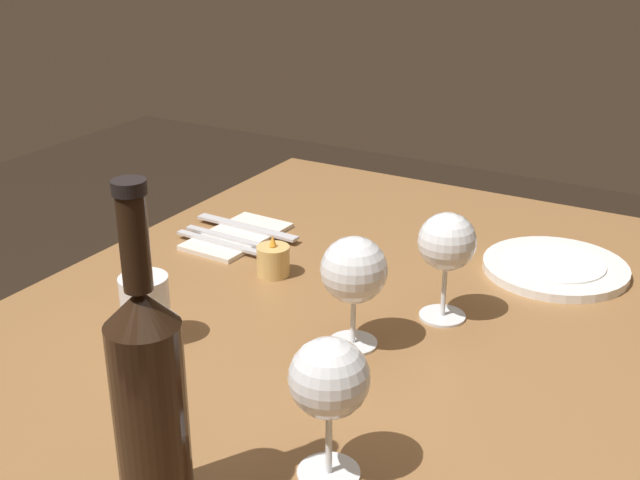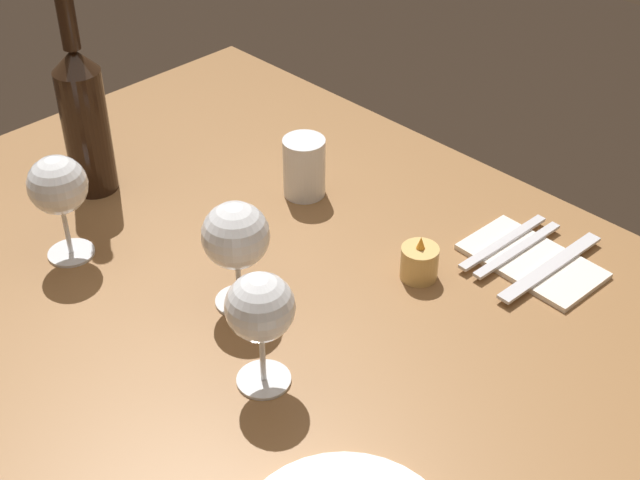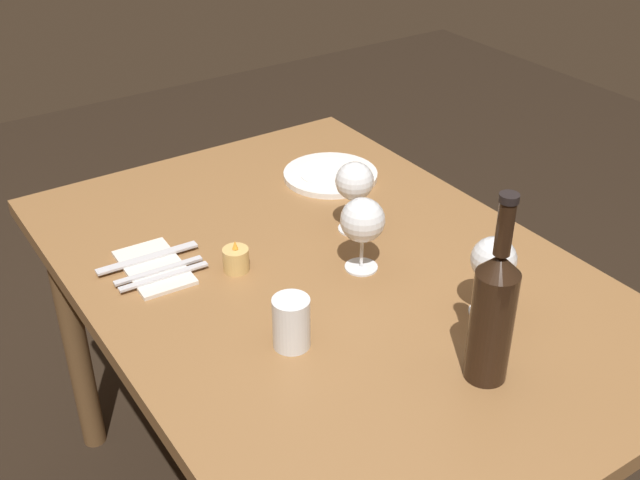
% 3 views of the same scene
% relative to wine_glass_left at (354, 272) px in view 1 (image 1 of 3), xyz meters
% --- Properties ---
extents(dining_table, '(1.30, 0.90, 0.74)m').
position_rel_wine_glass_left_xyz_m(dining_table, '(0.03, 0.06, -0.20)').
color(dining_table, olive).
rests_on(dining_table, ground).
extents(wine_glass_left, '(0.09, 0.09, 0.15)m').
position_rel_wine_glass_left_xyz_m(wine_glass_left, '(0.00, 0.00, 0.00)').
color(wine_glass_left, white).
rests_on(wine_glass_left, dining_table).
extents(wine_glass_right, '(0.08, 0.08, 0.16)m').
position_rel_wine_glass_left_xyz_m(wine_glass_right, '(-0.25, -0.10, 0.01)').
color(wine_glass_right, white).
rests_on(wine_glass_right, dining_table).
extents(wine_glass_centre, '(0.08, 0.08, 0.16)m').
position_rel_wine_glass_left_xyz_m(wine_glass_centre, '(0.13, -0.07, 0.01)').
color(wine_glass_centre, white).
rests_on(wine_glass_centre, dining_table).
extents(wine_bottle, '(0.07, 0.07, 0.34)m').
position_rel_wine_glass_left_xyz_m(wine_bottle, '(-0.37, 0.02, 0.02)').
color(wine_bottle, black).
rests_on(wine_bottle, dining_table).
extents(water_tumbler, '(0.07, 0.07, 0.09)m').
position_rel_wine_glass_left_xyz_m(water_tumbler, '(-0.13, 0.24, -0.06)').
color(water_tumbler, white).
rests_on(water_tumbler, dining_table).
extents(votive_candle, '(0.05, 0.05, 0.07)m').
position_rel_wine_glass_left_xyz_m(votive_candle, '(0.13, 0.21, -0.08)').
color(votive_candle, '#DBB266').
rests_on(votive_candle, dining_table).
extents(dinner_plate, '(0.23, 0.23, 0.02)m').
position_rel_wine_glass_left_xyz_m(dinner_plate, '(0.36, -0.17, -0.10)').
color(dinner_plate, white).
rests_on(dinner_plate, dining_table).
extents(folded_napkin, '(0.19, 0.12, 0.01)m').
position_rel_wine_glass_left_xyz_m(folded_napkin, '(0.22, 0.35, -0.10)').
color(folded_napkin, silver).
rests_on(folded_napkin, dining_table).
extents(fork_inner, '(0.02, 0.18, 0.00)m').
position_rel_wine_glass_left_xyz_m(fork_inner, '(0.20, 0.35, -0.10)').
color(fork_inner, silver).
rests_on(fork_inner, folded_napkin).
extents(fork_outer, '(0.02, 0.18, 0.00)m').
position_rel_wine_glass_left_xyz_m(fork_outer, '(0.17, 0.35, -0.10)').
color(fork_outer, silver).
rests_on(fork_outer, folded_napkin).
extents(table_knife, '(0.03, 0.21, 0.00)m').
position_rel_wine_glass_left_xyz_m(table_knife, '(0.25, 0.35, -0.10)').
color(table_knife, silver).
rests_on(table_knife, folded_napkin).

